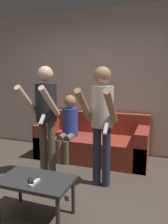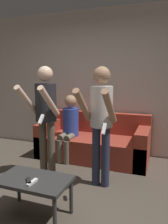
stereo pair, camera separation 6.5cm
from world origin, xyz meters
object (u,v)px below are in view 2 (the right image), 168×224
couch (93,143)px  person_standing_right (101,115)px  coffee_table (34,183)px  person_standing_left (46,110)px  remote_far (29,181)px  person_seated (69,125)px  remote_near (32,182)px

couch → person_standing_right: bearing=-67.0°
coffee_table → person_standing_left: bearing=112.0°
person_standing_right → remote_far: size_ratio=11.66×
couch → person_seated: person_seated is taller
couch → remote_near: bearing=-90.2°
person_standing_left → coffee_table: (0.36, -0.88, -0.61)m
person_standing_right → remote_near: size_ratio=10.56×
remote_far → remote_near: bearing=-12.2°
remote_far → person_seated: bearing=101.2°
person_standing_right → remote_far: bearing=-115.7°
person_standing_right → coffee_table: (-0.46, -0.87, -0.60)m
person_standing_left → remote_far: (0.36, -0.96, -0.55)m
person_standing_left → remote_far: 1.16m
remote_near → person_standing_right: bearing=66.9°
person_standing_left → coffee_table: 1.13m
coffee_table → remote_far: (0.00, -0.09, 0.07)m
couch → coffee_table: bearing=-91.6°
couch → person_standing_right: (0.41, -0.96, 0.70)m
person_standing_right → remote_far: 1.19m
couch → person_seated: bearing=-154.7°
person_standing_right → couch: bearing=113.0°
person_seated → person_standing_left: bearing=-91.0°
coffee_table → remote_far: size_ratio=5.56×
person_standing_left → remote_near: (0.40, -0.97, -0.55)m
person_seated → remote_far: (0.34, -1.74, -0.17)m
person_seated → remote_far: person_seated is taller
person_standing_left → person_standing_right: 0.82m
person_standing_right → remote_far: (-0.46, -0.96, -0.53)m
person_standing_left → coffee_table: bearing=-68.0°
remote_near → person_seated: bearing=102.6°
person_standing_right → coffee_table: 1.16m
person_standing_left → person_standing_right: bearing=-0.3°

